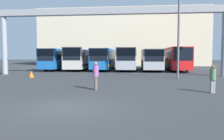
# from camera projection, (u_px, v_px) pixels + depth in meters

# --- Properties ---
(ground_plane) EXTENTS (200.00, 200.00, 0.00)m
(ground_plane) POSITION_uv_depth(u_px,v_px,m) (65.00, 108.00, 8.97)
(ground_plane) COLOR #2D3033
(building_backdrop) EXTENTS (36.27, 12.00, 12.19)m
(building_backdrop) POSITION_uv_depth(u_px,v_px,m) (123.00, 39.00, 50.86)
(building_backdrop) COLOR beige
(building_backdrop) RESTS_ON ground
(overhead_gantry) EXTENTS (24.65, 0.80, 7.27)m
(overhead_gantry) POSITION_uv_depth(u_px,v_px,m) (109.00, 20.00, 23.52)
(overhead_gantry) COLOR gray
(overhead_gantry) RESTS_ON ground
(bus_slot_0) EXTENTS (2.45, 11.27, 3.08)m
(bus_slot_0) POSITION_uv_depth(u_px,v_px,m) (60.00, 58.00, 33.75)
(bus_slot_0) COLOR #1959A5
(bus_slot_0) RESTS_ON ground
(bus_slot_1) EXTENTS (2.57, 12.29, 3.25)m
(bus_slot_1) POSITION_uv_depth(u_px,v_px,m) (83.00, 57.00, 33.89)
(bus_slot_1) COLOR beige
(bus_slot_1) RESTS_ON ground
(bus_slot_2) EXTENTS (2.51, 10.35, 3.09)m
(bus_slot_2) POSITION_uv_depth(u_px,v_px,m) (104.00, 58.00, 32.57)
(bus_slot_2) COLOR #1959A5
(bus_slot_2) RESTS_ON ground
(bus_slot_3) EXTENTS (2.58, 10.24, 3.19)m
(bus_slot_3) POSITION_uv_depth(u_px,v_px,m) (127.00, 58.00, 32.15)
(bus_slot_3) COLOR #999EA5
(bus_slot_3) RESTS_ON ground
(bus_slot_4) EXTENTS (2.61, 11.12, 2.98)m
(bus_slot_4) POSITION_uv_depth(u_px,v_px,m) (151.00, 58.00, 32.23)
(bus_slot_4) COLOR #999EA5
(bus_slot_4) RESTS_ON ground
(bus_slot_5) EXTENTS (2.54, 12.19, 3.24)m
(bus_slot_5) POSITION_uv_depth(u_px,v_px,m) (174.00, 57.00, 32.39)
(bus_slot_5) COLOR red
(bus_slot_5) RESTS_ON ground
(pedestrian_near_center) EXTENTS (0.37, 0.37, 1.76)m
(pedestrian_near_center) POSITION_uv_depth(u_px,v_px,m) (96.00, 75.00, 13.70)
(pedestrian_near_center) COLOR brown
(pedestrian_near_center) RESTS_ON ground
(pedestrian_near_right) EXTENTS (0.33, 0.33, 1.61)m
(pedestrian_near_right) POSITION_uv_depth(u_px,v_px,m) (213.00, 78.00, 12.52)
(pedestrian_near_right) COLOR gray
(pedestrian_near_right) RESTS_ON ground
(traffic_cone) EXTENTS (0.48, 0.48, 0.63)m
(traffic_cone) POSITION_uv_depth(u_px,v_px,m) (31.00, 74.00, 21.69)
(traffic_cone) COLOR orange
(traffic_cone) RESTS_ON ground
(lamp_post) EXTENTS (0.36, 0.36, 8.78)m
(lamp_post) POSITION_uv_depth(u_px,v_px,m) (179.00, 27.00, 20.22)
(lamp_post) COLOR #595B60
(lamp_post) RESTS_ON ground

